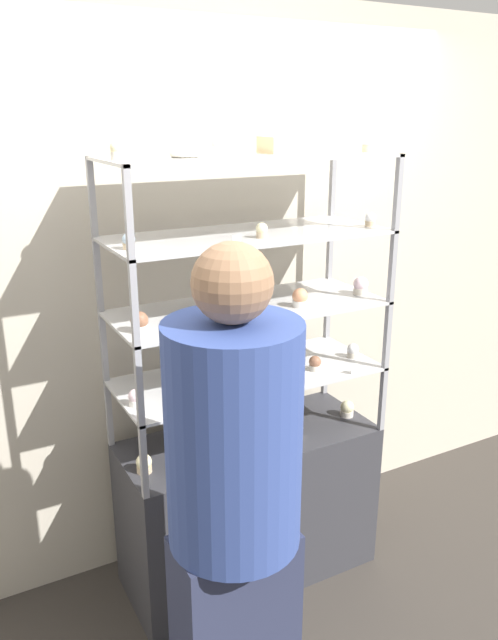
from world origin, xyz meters
TOP-DOWN VIEW (x-y plane):
  - ground_plane at (0.00, 0.00)m, footprint 20.00×20.00m
  - back_wall at (0.00, 0.38)m, footprint 8.00×0.05m
  - display_base at (0.00, 0.00)m, footprint 1.16×0.48m
  - display_riser_lower at (0.00, 0.00)m, footprint 1.16×0.48m
  - display_riser_middle at (0.00, 0.00)m, footprint 1.16×0.48m
  - display_riser_upper at (0.00, 0.00)m, footprint 1.16×0.48m
  - display_riser_top at (0.00, 0.00)m, footprint 1.16×0.48m
  - layer_cake_centerpiece at (-0.02, -0.01)m, footprint 0.20×0.20m
  - sheet_cake_frosted at (0.20, 0.06)m, footprint 0.19×0.14m
  - cupcake_0 at (-0.51, -0.06)m, footprint 0.06×0.06m
  - cupcake_1 at (0.18, -0.11)m, footprint 0.06×0.06m
  - cupcake_2 at (0.51, -0.05)m, footprint 0.06×0.06m
  - price_tag_0 at (-0.16, -0.22)m, footprint 0.04×0.00m
  - cupcake_3 at (-0.53, -0.06)m, footprint 0.05×0.05m
  - cupcake_4 at (-0.25, -0.12)m, footprint 0.05×0.05m
  - cupcake_5 at (0.01, -0.08)m, footprint 0.05×0.05m
  - cupcake_6 at (0.27, -0.10)m, footprint 0.05×0.05m
  - cupcake_7 at (0.51, -0.06)m, footprint 0.05×0.05m
  - price_tag_1 at (0.40, -0.22)m, footprint 0.04×0.00m
  - cupcake_8 at (-0.51, -0.10)m, footprint 0.07×0.07m
  - cupcake_9 at (-0.18, -0.10)m, footprint 0.07×0.07m
  - cupcake_10 at (0.18, -0.11)m, footprint 0.07×0.07m
  - cupcake_11 at (0.53, -0.07)m, footprint 0.07×0.07m
  - price_tag_2 at (-0.24, -0.22)m, footprint 0.04×0.00m
  - cupcake_12 at (-0.52, -0.07)m, footprint 0.05×0.05m
  - cupcake_13 at (-0.00, -0.10)m, footprint 0.05×0.05m
  - cupcake_14 at (0.54, -0.10)m, footprint 0.05×0.05m
  - price_tag_3 at (-0.17, -0.22)m, footprint 0.04×0.00m
  - cupcake_15 at (-0.54, -0.05)m, footprint 0.05×0.05m
  - cupcake_16 at (-0.16, -0.06)m, footprint 0.05×0.05m
  - cupcake_17 at (0.52, -0.07)m, footprint 0.05×0.05m
  - price_tag_4 at (-0.25, -0.22)m, footprint 0.04×0.00m
  - donut_glazed at (-0.27, 0.00)m, footprint 0.12×0.12m
  - customer_figure at (-0.44, -0.71)m, footprint 0.42×0.42m

SIDE VIEW (x-z plane):
  - ground_plane at x=0.00m, z-range 0.00..0.00m
  - display_base at x=0.00m, z-range 0.00..0.72m
  - price_tag_0 at x=-0.16m, z-range 0.72..0.77m
  - cupcake_0 at x=-0.51m, z-range 0.72..0.80m
  - cupcake_1 at x=0.18m, z-range 0.72..0.80m
  - cupcake_2 at x=0.51m, z-range 0.72..0.80m
  - layer_cake_centerpiece at x=-0.02m, z-range 0.72..0.84m
  - customer_figure at x=-0.44m, z-range 0.06..1.84m
  - display_riser_lower at x=0.00m, z-range 0.86..1.16m
  - price_tag_1 at x=0.40m, z-range 1.03..1.08m
  - cupcake_3 at x=-0.53m, z-range 1.03..1.10m
  - cupcake_4 at x=-0.25m, z-range 1.03..1.10m
  - cupcake_5 at x=0.01m, z-range 1.03..1.10m
  - cupcake_6 at x=0.27m, z-range 1.03..1.10m
  - cupcake_7 at x=0.51m, z-range 1.03..1.10m
  - back_wall at x=0.00m, z-range 0.00..2.60m
  - display_riser_middle at x=0.00m, z-range 1.16..1.47m
  - price_tag_2 at x=-0.24m, z-range 1.34..1.38m
  - cupcake_8 at x=-0.51m, z-range 1.34..1.42m
  - cupcake_9 at x=-0.18m, z-range 1.34..1.42m
  - cupcake_10 at x=0.18m, z-range 1.34..1.42m
  - cupcake_11 at x=0.53m, z-range 1.34..1.42m
  - display_riser_upper at x=0.00m, z-range 1.47..1.78m
  - price_tag_3 at x=-0.17m, z-range 1.65..1.69m
  - cupcake_12 at x=-0.52m, z-range 1.64..1.70m
  - cupcake_13 at x=0.00m, z-range 1.64..1.70m
  - cupcake_14 at x=0.54m, z-range 1.64..1.70m
  - display_riser_top at x=0.00m, z-range 1.78..2.09m
  - donut_glazed at x=-0.27m, z-range 1.95..1.99m
  - price_tag_4 at x=-0.25m, z-range 1.95..2.00m
  - cupcake_15 at x=-0.54m, z-range 1.95..2.02m
  - cupcake_16 at x=-0.16m, z-range 1.95..2.02m
  - cupcake_17 at x=0.52m, z-range 1.95..2.02m
  - sheet_cake_frosted at x=0.20m, z-range 1.95..2.03m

